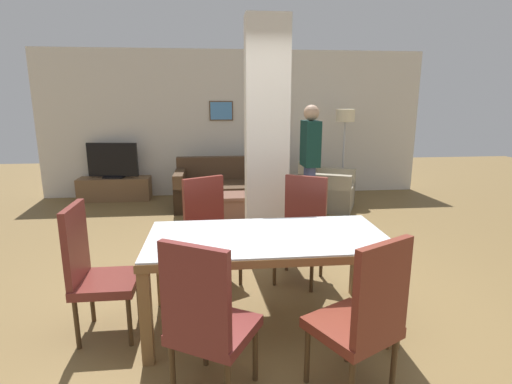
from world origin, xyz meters
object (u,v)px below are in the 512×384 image
Objects in this scene: dining_chair_near_right at (364,315)px; tv_screen at (113,161)px; armchair at (325,191)px; tv_stand at (115,189)px; dining_chair_far_left at (210,228)px; floor_lamp at (345,124)px; coffee_table at (235,209)px; dining_table at (267,253)px; dining_chair_far_right at (302,226)px; bottle at (248,185)px; sofa at (228,190)px; dining_chair_head_left at (94,268)px; standing_person at (310,155)px; dining_chair_near_left at (207,318)px.

dining_chair_near_right is 5.95m from tv_screen.
dining_chair_near_right is 4.50m from armchair.
tv_stand is at bearing -0.00° from tv_screen.
dining_chair_near_right is (0.93, -1.77, 0.00)m from dining_chair_far_left.
coffee_table is at bearing -147.78° from floor_lamp.
floor_lamp is at bearing 64.42° from dining_table.
dining_chair_far_right reaches higher than bottle.
bottle is 0.17× the size of floor_lamp.
sofa is at bearing 171.04° from tv_screen.
coffee_table is (1.23, 2.76, -0.33)m from dining_chair_head_left.
tv_screen is (-2.06, 0.64, 0.44)m from sofa.
standing_person is (1.12, 0.05, 0.78)m from coffee_table.
sofa is at bearing -17.28° from tv_stand.
dining_chair_near_right is 1.16× the size of tv_screen.
tv_screen is at bearing 0.00° from tv_stand.
dining_table is 0.97m from dining_chair_far_right.
sofa is 1.40× the size of tv_stand.
dining_chair_near_right is 0.64× the size of floor_lamp.
dining_table is 1.06× the size of sofa.
dining_table is 1.79× the size of dining_chair_head_left.
dining_chair_far_left reaches higher than dining_table.
floor_lamp is (0.48, 0.54, 1.09)m from armchair.
armchair is 1.31m from floor_lamp.
tv_screen is (-2.70, 5.30, 0.17)m from dining_chair_near_right.
bottle is at bearing 153.41° from dining_chair_head_left.
standing_person is (3.25, -1.61, 0.80)m from tv_stand.
dining_chair_head_left is at bearing -13.70° from armchair.
dining_chair_near_left is at bearing -98.71° from bottle.
dining_chair_head_left is 1.36× the size of coffee_table.
tv_screen is (-2.23, 4.42, 0.10)m from dining_table.
dining_chair_head_left is 4.51m from tv_screen.
armchair is 1.43× the size of coffee_table.
dining_table is 1.48× the size of tv_stand.
armchair is 0.87× the size of tv_stand.
armchair is (1.93, 4.32, -0.27)m from dining_chair_near_left.
dining_table is 4.97m from tv_stand.
dining_table is at bearing 90.00° from dining_chair_far_left.
floor_lamp reaches higher than tv_stand.
dining_chair_near_right is 1.72m from dining_chair_far_right.
floor_lamp is at bearing -154.91° from dining_chair_far_left.
dining_chair_near_left is at bearing -116.35° from floor_lamp.
floor_lamp is at bearing -39.50° from standing_person.
tv_screen reaches higher than sofa.
coffee_table is at bearing -38.04° from tv_stand.
floor_lamp reaches higher than armchair.
tv_stand is 0.73× the size of standing_person.
dining_chair_near_right is at bearing 26.13° from dining_chair_near_left.
dining_chair_near_left reaches higher than sofa.
dining_chair_far_right is 2.02m from coffee_table.
dining_table is 0.94m from dining_chair_near_left.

